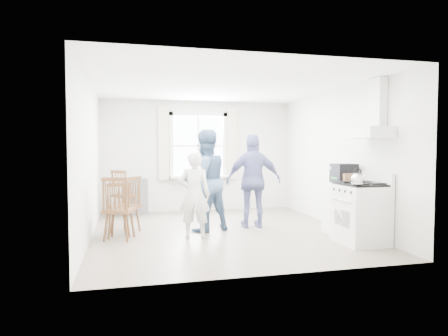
% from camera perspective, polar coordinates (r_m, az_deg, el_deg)
% --- Properties ---
extents(room_shell, '(4.62, 5.12, 2.64)m').
position_cam_1_polar(room_shell, '(7.08, -0.19, 1.25)').
color(room_shell, gray).
rests_on(room_shell, ground).
extents(window_assembly, '(1.88, 0.24, 1.70)m').
position_cam_1_polar(window_assembly, '(9.47, -3.66, 2.67)').
color(window_assembly, white).
rests_on(window_assembly, room_shell).
extents(range_hood, '(0.45, 0.76, 0.94)m').
position_cam_1_polar(range_hood, '(6.68, 20.35, 6.12)').
color(range_hood, silver).
rests_on(range_hood, room_shell).
extents(shelf_unit, '(0.40, 0.30, 0.80)m').
position_cam_1_polar(shelf_unit, '(9.28, -12.08, -3.97)').
color(shelf_unit, slate).
rests_on(shelf_unit, ground).
extents(gas_stove, '(0.68, 0.76, 1.12)m').
position_cam_1_polar(gas_stove, '(6.66, 18.97, -6.08)').
color(gas_stove, silver).
rests_on(gas_stove, ground).
extents(kettle, '(0.18, 0.18, 0.26)m').
position_cam_1_polar(kettle, '(6.24, 18.51, -1.55)').
color(kettle, silver).
rests_on(kettle, gas_stove).
extents(low_cabinet, '(0.50, 0.55, 0.90)m').
position_cam_1_polar(low_cabinet, '(7.29, 16.44, -5.53)').
color(low_cabinet, silver).
rests_on(low_cabinet, ground).
extents(stereo_stack, '(0.38, 0.35, 0.33)m').
position_cam_1_polar(stereo_stack, '(7.16, 16.75, -0.73)').
color(stereo_stack, black).
rests_on(stereo_stack, low_cabinet).
extents(cardboard_box, '(0.30, 0.23, 0.18)m').
position_cam_1_polar(cardboard_box, '(7.08, 17.26, -1.41)').
color(cardboard_box, '#A1734E').
rests_on(cardboard_box, low_cabinet).
extents(windsor_chair_a, '(0.46, 0.46, 0.94)m').
position_cam_1_polar(windsor_chair_a, '(6.90, -14.92, -4.97)').
color(windsor_chair_a, '#4F3019').
rests_on(windsor_chair_a, ground).
extents(windsor_chair_b, '(0.55, 0.55, 1.05)m').
position_cam_1_polar(windsor_chair_b, '(6.66, -15.10, -4.68)').
color(windsor_chair_b, '#4F3019').
rests_on(windsor_chair_b, ground).
extents(windsor_chair_c, '(0.59, 0.59, 1.01)m').
position_cam_1_polar(windsor_chair_c, '(7.24, -13.30, -4.24)').
color(windsor_chair_c, '#4F3019').
rests_on(windsor_chair_c, ground).
extents(person_left, '(0.65, 0.65, 1.45)m').
position_cam_1_polar(person_left, '(6.66, -4.24, -3.84)').
color(person_left, silver).
rests_on(person_left, ground).
extents(person_mid, '(1.14, 1.14, 1.83)m').
position_cam_1_polar(person_mid, '(7.18, -2.75, -1.80)').
color(person_mid, '#466082').
rests_on(person_mid, ground).
extents(person_right, '(1.15, 1.15, 1.77)m').
position_cam_1_polar(person_right, '(7.52, 4.25, -1.82)').
color(person_right, navy).
rests_on(person_right, ground).
extents(potted_plant, '(0.21, 0.21, 0.33)m').
position_cam_1_polar(potted_plant, '(9.44, -2.17, -0.05)').
color(potted_plant, '#34773A').
rests_on(potted_plant, window_assembly).
extents(windsor_chair_d, '(0.60, 0.60, 1.03)m').
position_cam_1_polar(windsor_chair_d, '(8.84, -14.49, -2.85)').
color(windsor_chair_d, '#4F3019').
rests_on(windsor_chair_d, ground).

